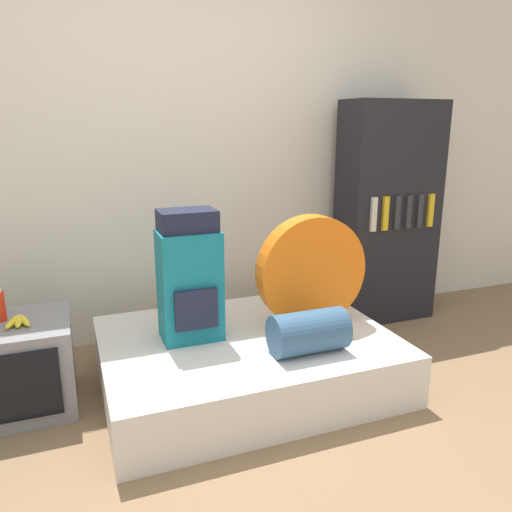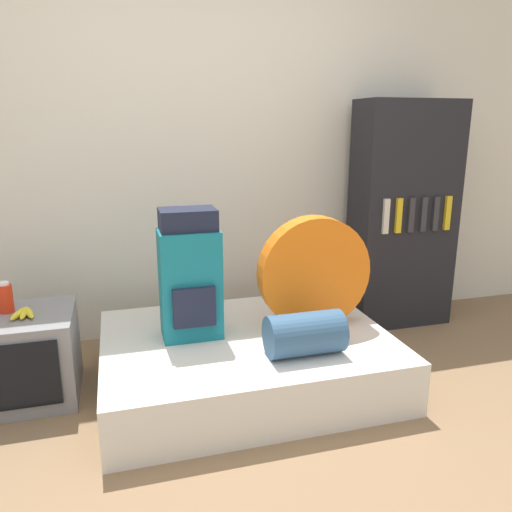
# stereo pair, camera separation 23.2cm
# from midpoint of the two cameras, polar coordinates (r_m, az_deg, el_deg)

# --- Properties ---
(ground_plane) EXTENTS (16.00, 16.00, 0.00)m
(ground_plane) POSITION_cam_midpoint_polar(r_m,az_deg,el_deg) (2.22, -0.30, -25.09)
(ground_plane) COLOR #846647
(wall_back) EXTENTS (8.00, 0.05, 2.60)m
(wall_back) POSITION_cam_midpoint_polar(r_m,az_deg,el_deg) (3.37, -11.00, 12.48)
(wall_back) COLOR silver
(wall_back) RESTS_ON ground_plane
(bed) EXTENTS (1.56, 1.18, 0.29)m
(bed) POSITION_cam_midpoint_polar(r_m,az_deg,el_deg) (2.86, -3.46, -11.72)
(bed) COLOR silver
(bed) RESTS_ON ground_plane
(backpack) EXTENTS (0.32, 0.26, 0.71)m
(backpack) POSITION_cam_midpoint_polar(r_m,az_deg,el_deg) (2.69, -10.05, -2.51)
(backpack) COLOR #14707F
(backpack) RESTS_ON bed
(tent_bag) EXTENTS (0.64, 0.12, 0.64)m
(tent_bag) POSITION_cam_midpoint_polar(r_m,az_deg,el_deg) (2.85, 4.01, -1.76)
(tent_bag) COLOR orange
(tent_bag) RESTS_ON bed
(sleeping_roll) EXTENTS (0.39, 0.22, 0.22)m
(sleeping_roll) POSITION_cam_midpoint_polar(r_m,az_deg,el_deg) (2.57, 3.44, -8.72)
(sleeping_roll) COLOR #33567A
(sleeping_roll) RESTS_ON bed
(television) EXTENTS (0.61, 0.52, 0.47)m
(television) POSITION_cam_midpoint_polar(r_m,az_deg,el_deg) (2.92, -28.50, -11.19)
(television) COLOR gray
(television) RESTS_ON ground_plane
(banana_bunch) EXTENTS (0.13, 0.17, 0.03)m
(banana_bunch) POSITION_cam_midpoint_polar(r_m,az_deg,el_deg) (2.79, -27.70, -6.62)
(banana_bunch) COLOR yellow
(banana_bunch) RESTS_ON television
(bookshelf) EXTENTS (0.71, 0.35, 1.59)m
(bookshelf) POSITION_cam_midpoint_polar(r_m,az_deg,el_deg) (3.73, 13.09, 4.73)
(bookshelf) COLOR black
(bookshelf) RESTS_ON ground_plane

